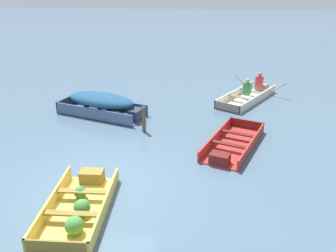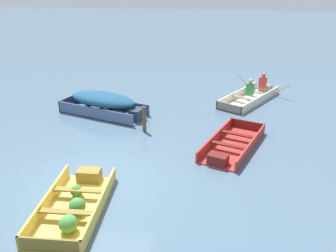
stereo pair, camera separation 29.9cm
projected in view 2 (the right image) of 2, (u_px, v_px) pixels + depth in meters
The scene contains 6 objects.
ground_plane at pixel (96, 183), 9.17m from camera, with size 80.00×80.00×0.00m, color slate.
dinghy_yellow_foreground at pixel (75, 204), 8.10m from camera, with size 1.33×2.75×0.42m.
skiff_red_near_moored at pixel (231, 145), 10.84m from camera, with size 2.06×3.05×0.32m.
skiff_slate_blue_mid_moored at pixel (104, 102), 13.24m from camera, with size 3.33×2.08×0.79m.
rowboat_cream_with_crew at pixel (252, 95), 14.85m from camera, with size 2.87×3.32×0.89m.
mooring_post at pixel (144, 119), 11.86m from camera, with size 0.12×0.12×0.85m, color brown.
Camera 2 is at (2.78, -7.59, 4.90)m, focal length 40.00 mm.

